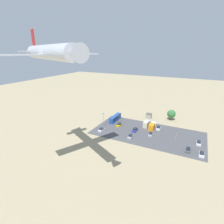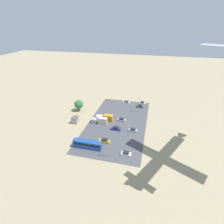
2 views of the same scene
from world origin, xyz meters
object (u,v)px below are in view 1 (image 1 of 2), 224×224
shed_building (149,116)px  airplane (50,52)px  parked_car_2 (202,154)px  parked_car_3 (131,136)px  bus (115,118)px  parked_car_5 (199,143)px  parked_car_0 (135,130)px  parked_truck_1 (147,124)px  parked_car_1 (151,134)px  parked_truck_0 (152,126)px  parked_car_7 (188,150)px  parked_car_4 (119,125)px  parked_car_6 (159,128)px  parked_car_8 (101,130)px

shed_building → airplane: (13.48, 64.33, 38.83)m
parked_car_2 → parked_car_3: bearing=-2.7°
bus → parked_car_5: size_ratio=2.62×
parked_car_0 → parked_truck_1: parked_truck_1 is taller
parked_car_1 → parked_truck_0: parked_truck_0 is taller
parked_truck_1 → parked_car_0: bearing=-112.7°
bus → parked_car_0: bus is taller
parked_car_3 → parked_car_7: 26.53m
parked_car_0 → parked_car_4: 10.75m
parked_car_6 → parked_car_7: (-16.23, 16.74, 0.02)m
parked_car_0 → parked_car_2: parked_car_0 is taller
parked_car_3 → parked_car_6: 19.17m
shed_building → parked_truck_0: bearing=112.6°
parked_car_0 → shed_building: bearing=-94.0°
shed_building → parked_car_4: size_ratio=0.71×
parked_car_2 → parked_car_3: size_ratio=1.00×
parked_car_4 → parked_truck_1: 15.54m
parked_car_2 → parked_truck_0: (24.79, -16.78, 0.83)m
parked_car_6 → parked_car_8: (27.16, 15.81, -0.07)m
bus → parked_truck_1: bearing=-178.3°
parked_truck_1 → parked_car_2: bearing=-33.0°
parked_car_6 → parked_car_2: bearing=140.5°
parked_car_2 → parked_car_4: parked_car_4 is taller
shed_building → bus: bus is taller
parked_truck_0 → airplane: (19.49, 49.94, 38.94)m
parked_car_0 → parked_car_3: size_ratio=1.14×
parked_car_3 → parked_car_7: size_ratio=1.01×
parked_car_7 → parked_car_8: 43.40m
parked_truck_1 → parked_car_8: bearing=-140.3°
parked_car_2 → airplane: airplane is taller
parked_car_5 → airplane: airplane is taller
parked_car_5 → bus: bearing=170.1°
parked_car_4 → parked_truck_1: parked_truck_1 is taller
parked_car_2 → parked_car_7: size_ratio=1.02×
parked_car_8 → parked_truck_0: parked_truck_0 is taller
airplane → parked_car_0: bearing=-168.2°
parked_car_1 → parked_car_0: bearing=-6.4°
parked_car_8 → shed_building: bearing=58.7°
parked_car_2 → parked_car_1: bearing=-20.1°
bus → parked_car_8: (0.58, 16.07, -1.21)m
parked_car_1 → parked_truck_1: (5.16, -9.96, 0.93)m
bus → parked_car_7: bus is taller
shed_building → parked_car_5: size_ratio=0.74×
parked_truck_1 → bus: bearing=-178.3°
bus → parked_truck_0: bearing=177.1°
parked_car_4 → airplane: (1.54, 45.37, 39.75)m
parked_car_8 → parked_car_5: bearing=9.5°
parked_car_3 → parked_car_4: size_ratio=0.86×
shed_building → parked_car_6: (-9.33, 13.49, -0.89)m
parked_car_0 → parked_car_5: size_ratio=1.03×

